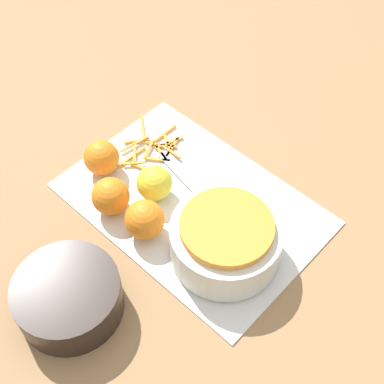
{
  "coord_description": "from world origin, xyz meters",
  "views": [
    {
      "loc": [
        -0.4,
        0.43,
        0.79
      ],
      "look_at": [
        0.0,
        0.0,
        0.04
      ],
      "focal_mm": 50.0,
      "sensor_mm": 36.0,
      "label": 1
    }
  ],
  "objects_px": {
    "knife": "(213,204)",
    "lemon": "(154,183)",
    "orange_back": "(145,220)",
    "orange_left": "(110,196)",
    "bowl_speckled": "(226,239)",
    "bowl_dark": "(69,298)",
    "orange_right": "(101,158)"
  },
  "relations": [
    {
      "from": "lemon",
      "to": "orange_right",
      "type": "bearing_deg",
      "value": 12.47
    },
    {
      "from": "bowl_speckled",
      "to": "bowl_dark",
      "type": "distance_m",
      "value": 0.26
    },
    {
      "from": "bowl_speckled",
      "to": "orange_left",
      "type": "bearing_deg",
      "value": 17.35
    },
    {
      "from": "bowl_dark",
      "to": "knife",
      "type": "height_order",
      "value": "bowl_dark"
    },
    {
      "from": "orange_left",
      "to": "orange_right",
      "type": "xyz_separation_m",
      "value": [
        0.08,
        -0.05,
        -0.0
      ]
    },
    {
      "from": "orange_left",
      "to": "orange_back",
      "type": "distance_m",
      "value": 0.08
    },
    {
      "from": "orange_left",
      "to": "bowl_dark",
      "type": "bearing_deg",
      "value": 119.5
    },
    {
      "from": "orange_left",
      "to": "bowl_speckled",
      "type": "bearing_deg",
      "value": -162.65
    },
    {
      "from": "bowl_speckled",
      "to": "orange_left",
      "type": "distance_m",
      "value": 0.22
    },
    {
      "from": "knife",
      "to": "lemon",
      "type": "relative_size",
      "value": 3.7
    },
    {
      "from": "knife",
      "to": "orange_back",
      "type": "xyz_separation_m",
      "value": [
        0.05,
        0.12,
        0.03
      ]
    },
    {
      "from": "knife",
      "to": "orange_back",
      "type": "relative_size",
      "value": 3.47
    },
    {
      "from": "orange_right",
      "to": "orange_back",
      "type": "distance_m",
      "value": 0.17
    },
    {
      "from": "bowl_dark",
      "to": "orange_right",
      "type": "xyz_separation_m",
      "value": [
        0.18,
        -0.22,
        0.01
      ]
    },
    {
      "from": "orange_left",
      "to": "lemon",
      "type": "relative_size",
      "value": 1.04
    },
    {
      "from": "bowl_speckled",
      "to": "orange_back",
      "type": "bearing_deg",
      "value": 24.72
    },
    {
      "from": "lemon",
      "to": "knife",
      "type": "bearing_deg",
      "value": -152.12
    },
    {
      "from": "orange_left",
      "to": "lemon",
      "type": "height_order",
      "value": "orange_left"
    },
    {
      "from": "bowl_speckled",
      "to": "orange_back",
      "type": "height_order",
      "value": "bowl_speckled"
    },
    {
      "from": "orange_back",
      "to": "lemon",
      "type": "distance_m",
      "value": 0.08
    },
    {
      "from": "orange_right",
      "to": "orange_back",
      "type": "relative_size",
      "value": 0.96
    },
    {
      "from": "orange_back",
      "to": "bowl_dark",
      "type": "bearing_deg",
      "value": 95.49
    },
    {
      "from": "orange_right",
      "to": "orange_back",
      "type": "height_order",
      "value": "orange_back"
    },
    {
      "from": "lemon",
      "to": "bowl_speckled",
      "type": "bearing_deg",
      "value": 177.27
    },
    {
      "from": "orange_right",
      "to": "bowl_dark",
      "type": "bearing_deg",
      "value": 128.79
    },
    {
      "from": "orange_right",
      "to": "lemon",
      "type": "relative_size",
      "value": 1.03
    },
    {
      "from": "orange_left",
      "to": "orange_right",
      "type": "height_order",
      "value": "orange_left"
    },
    {
      "from": "knife",
      "to": "orange_right",
      "type": "bearing_deg",
      "value": 30.42
    },
    {
      "from": "orange_left",
      "to": "lemon",
      "type": "xyz_separation_m",
      "value": [
        -0.03,
        -0.07,
        -0.0
      ]
    },
    {
      "from": "bowl_speckled",
      "to": "knife",
      "type": "height_order",
      "value": "bowl_speckled"
    },
    {
      "from": "lemon",
      "to": "bowl_dark",
      "type": "bearing_deg",
      "value": 104.41
    },
    {
      "from": "bowl_speckled",
      "to": "knife",
      "type": "bearing_deg",
      "value": -36.92
    }
  ]
}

